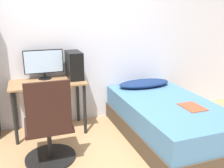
{
  "coord_description": "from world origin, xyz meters",
  "views": [
    {
      "loc": [
        -0.57,
        -2.27,
        1.66
      ],
      "look_at": [
        0.49,
        0.67,
        0.75
      ],
      "focal_mm": 40.0,
      "sensor_mm": 36.0,
      "label": 1
    }
  ],
  "objects_px": {
    "bed": "(167,119)",
    "office_chair": "(49,133)",
    "pc_tower": "(74,65)",
    "monitor": "(44,63)",
    "keyboard": "(46,83)"
  },
  "relations": [
    {
      "from": "bed",
      "to": "office_chair",
      "type": "bearing_deg",
      "value": -177.15
    },
    {
      "from": "office_chair",
      "to": "pc_tower",
      "type": "distance_m",
      "value": 1.11
    },
    {
      "from": "monitor",
      "to": "office_chair",
      "type": "bearing_deg",
      "value": -94.26
    },
    {
      "from": "bed",
      "to": "pc_tower",
      "type": "xyz_separation_m",
      "value": [
        -1.09,
        0.75,
        0.68
      ]
    },
    {
      "from": "office_chair",
      "to": "keyboard",
      "type": "bearing_deg",
      "value": 84.93
    },
    {
      "from": "monitor",
      "to": "pc_tower",
      "type": "xyz_separation_m",
      "value": [
        0.4,
        -0.11,
        -0.04
      ]
    },
    {
      "from": "bed",
      "to": "pc_tower",
      "type": "height_order",
      "value": "pc_tower"
    },
    {
      "from": "office_chair",
      "to": "monitor",
      "type": "relative_size",
      "value": 1.86
    },
    {
      "from": "monitor",
      "to": "pc_tower",
      "type": "bearing_deg",
      "value": -15.53
    },
    {
      "from": "bed",
      "to": "monitor",
      "type": "distance_m",
      "value": 1.87
    },
    {
      "from": "office_chair",
      "to": "monitor",
      "type": "distance_m",
      "value": 1.12
    },
    {
      "from": "office_chair",
      "to": "keyboard",
      "type": "relative_size",
      "value": 2.3
    },
    {
      "from": "office_chair",
      "to": "keyboard",
      "type": "height_order",
      "value": "office_chair"
    },
    {
      "from": "office_chair",
      "to": "pc_tower",
      "type": "height_order",
      "value": "pc_tower"
    },
    {
      "from": "bed",
      "to": "keyboard",
      "type": "distance_m",
      "value": 1.69
    }
  ]
}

